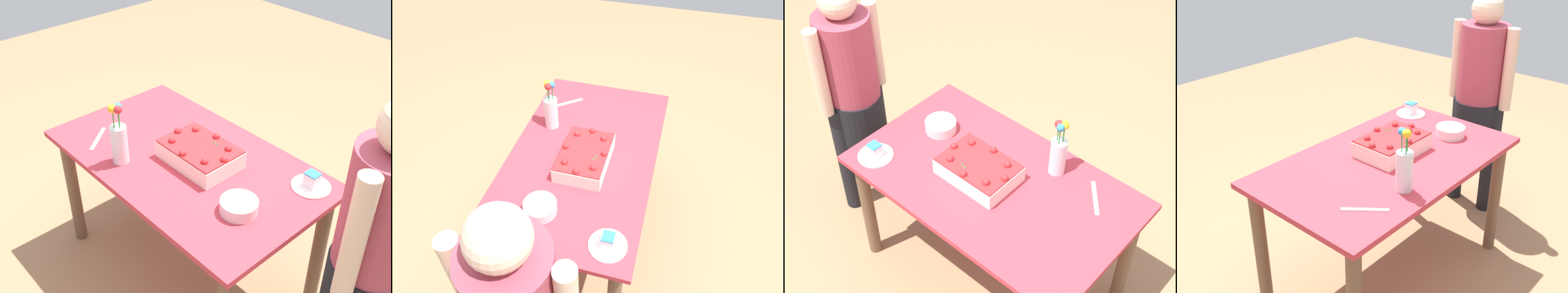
# 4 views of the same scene
# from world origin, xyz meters

# --- Properties ---
(ground_plane) EXTENTS (8.00, 8.00, 0.00)m
(ground_plane) POSITION_xyz_m (0.00, 0.00, 0.00)
(ground_plane) COLOR #9A7250
(dining_table) EXTENTS (1.39, 0.81, 0.77)m
(dining_table) POSITION_xyz_m (0.00, 0.00, 0.64)
(dining_table) COLOR #BD333F
(dining_table) RESTS_ON ground_plane
(sheet_cake) EXTENTS (0.37, 0.26, 0.12)m
(sheet_cake) POSITION_xyz_m (0.07, 0.03, 0.82)
(sheet_cake) COLOR white
(sheet_cake) RESTS_ON dining_table
(serving_plate_with_slice) EXTENTS (0.18, 0.18, 0.08)m
(serving_plate_with_slice) POSITION_xyz_m (0.55, 0.27, 0.79)
(serving_plate_with_slice) COLOR white
(serving_plate_with_slice) RESTS_ON dining_table
(cake_knife) EXTENTS (0.15, 0.18, 0.00)m
(cake_knife) POSITION_xyz_m (-0.44, -0.23, 0.77)
(cake_knife) COLOR silver
(cake_knife) RESTS_ON dining_table
(flower_vase) EXTENTS (0.08, 0.08, 0.32)m
(flower_vase) POSITION_xyz_m (-0.19, -0.25, 0.89)
(flower_vase) COLOR silver
(flower_vase) RESTS_ON dining_table
(fruit_bowl) EXTENTS (0.17, 0.17, 0.06)m
(fruit_bowl) POSITION_xyz_m (0.45, -0.09, 0.80)
(fruit_bowl) COLOR silver
(fruit_bowl) RESTS_ON dining_table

